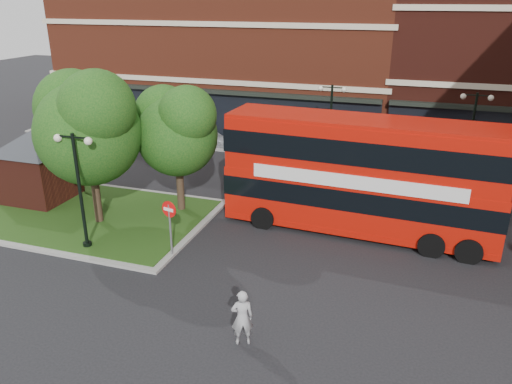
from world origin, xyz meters
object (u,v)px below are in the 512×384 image
(car_silver, at_px, (209,138))
(car_white, at_px, (411,156))
(bus, at_px, (361,168))
(woman, at_px, (242,317))

(car_silver, xyz_separation_m, car_white, (13.67, 0.00, 0.02))
(car_silver, bearing_deg, bus, -132.84)
(woman, bearing_deg, bus, -127.80)
(bus, bearing_deg, car_white, 82.31)
(woman, bearing_deg, car_silver, -88.19)
(bus, distance_m, car_white, 10.85)
(car_white, bearing_deg, car_silver, 91.48)
(bus, xyz_separation_m, car_white, (1.94, 10.41, -2.33))
(car_white, bearing_deg, bus, 170.90)
(woman, distance_m, car_silver, 21.71)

